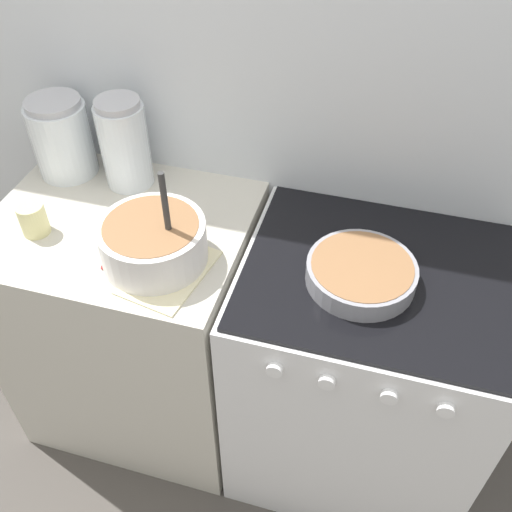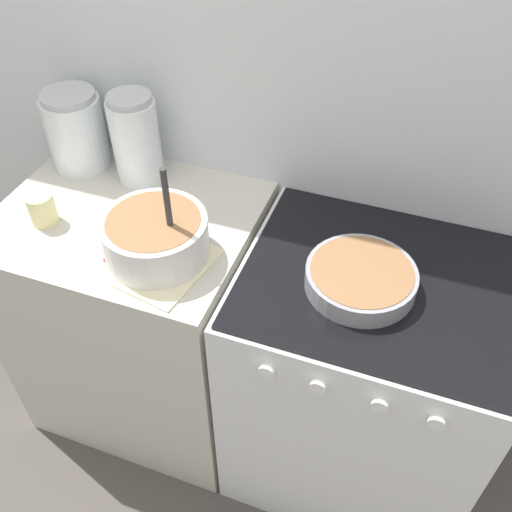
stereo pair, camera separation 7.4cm
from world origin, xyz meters
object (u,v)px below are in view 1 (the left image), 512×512
object	(u,v)px
stove	(358,374)
baking_pan	(361,273)
storage_jar_middle	(125,149)
mixing_bowl	(153,240)
storage_jar_left	(63,142)
tin_can	(33,219)

from	to	relation	value
stove	baking_pan	world-z (taller)	baking_pan
storage_jar_middle	mixing_bowl	bearing A→B (deg)	-55.02
stove	mixing_bowl	world-z (taller)	mixing_bowl
storage_jar_left	tin_can	xyz separation A→B (m)	(0.06, -0.29, -0.06)
stove	mixing_bowl	distance (m)	0.77
mixing_bowl	storage_jar_left	size ratio (longest dim) A/B	1.18
mixing_bowl	storage_jar_middle	xyz separation A→B (m)	(-0.21, 0.30, 0.05)
storage_jar_left	baking_pan	bearing A→B (deg)	-13.89
stove	storage_jar_left	size ratio (longest dim) A/B	3.67
stove	tin_can	world-z (taller)	tin_can
baking_pan	storage_jar_middle	bearing A→B (deg)	162.41
stove	baking_pan	xyz separation A→B (m)	(-0.04, -0.04, 0.47)
mixing_bowl	tin_can	world-z (taller)	mixing_bowl
baking_pan	tin_can	distance (m)	0.89
storage_jar_middle	storage_jar_left	bearing A→B (deg)	180.00
stove	storage_jar_middle	world-z (taller)	storage_jar_middle
mixing_bowl	tin_can	distance (m)	0.36
storage_jar_left	tin_can	bearing A→B (deg)	-78.65
stove	baking_pan	size ratio (longest dim) A/B	3.23
mixing_bowl	baking_pan	xyz separation A→B (m)	(0.52, 0.07, -0.04)
storage_jar_left	storage_jar_middle	bearing A→B (deg)	-0.00
tin_can	storage_jar_left	bearing A→B (deg)	101.35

